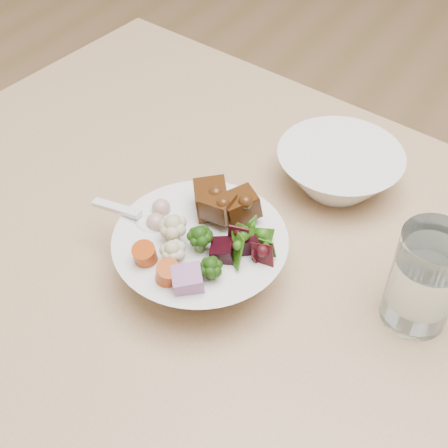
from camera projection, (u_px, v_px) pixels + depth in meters
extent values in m
cube|color=tan|center=(364.00, 374.00, 0.65)|extent=(1.49, 0.95, 0.04)
cylinder|color=tan|center=(155.00, 192.00, 1.34)|extent=(0.05, 0.05, 0.63)
cylinder|color=tan|center=(400.00, 380.00, 1.12)|extent=(0.03, 0.03, 0.44)
cylinder|color=tan|center=(434.00, 243.00, 1.36)|extent=(0.03, 0.03, 0.44)
sphere|color=black|center=(200.00, 242.00, 0.66)|extent=(0.03, 0.03, 0.03)
sphere|color=beige|center=(174.00, 233.00, 0.67)|extent=(0.04, 0.04, 0.04)
cube|color=black|center=(245.00, 244.00, 0.67)|extent=(0.03, 0.03, 0.02)
cube|color=#965A92|center=(188.00, 281.00, 0.63)|extent=(0.04, 0.04, 0.03)
cylinder|color=#AD3304|center=(145.00, 256.00, 0.65)|extent=(0.03, 0.03, 0.03)
sphere|color=tan|center=(156.00, 222.00, 0.69)|extent=(0.02, 0.02, 0.02)
ellipsoid|color=white|center=(149.00, 225.00, 0.70)|extent=(0.04, 0.03, 0.01)
cube|color=white|center=(116.00, 208.00, 0.71)|extent=(0.07, 0.01, 0.02)
cylinder|color=white|center=(424.00, 279.00, 0.64)|extent=(0.07, 0.07, 0.12)
cylinder|color=white|center=(421.00, 288.00, 0.65)|extent=(0.06, 0.06, 0.08)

